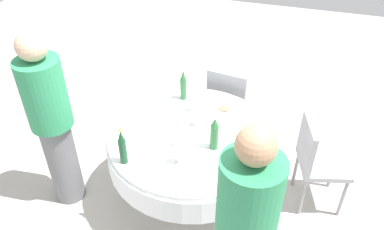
{
  "coord_description": "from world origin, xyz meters",
  "views": [
    {
      "loc": [
        -0.71,
        2.33,
        2.76
      ],
      "look_at": [
        0.0,
        0.0,
        0.93
      ],
      "focal_mm": 36.23,
      "sensor_mm": 36.0,
      "label": 1
    }
  ],
  "objects_px": {
    "wine_glass_south": "(195,101)",
    "chair_right": "(316,157)",
    "bottle_green_near": "(183,86)",
    "wine_glass_left": "(180,136)",
    "person_front": "(52,121)",
    "chair_inner": "(229,99)",
    "bottle_green_east": "(214,134)",
    "wine_glass_rear": "(178,152)",
    "plate_left": "(224,109)",
    "wine_glass_inner": "(195,115)",
    "plate_north": "(231,163)",
    "plate_outer": "(156,130)",
    "bottle_dark_green_front": "(122,147)",
    "dining_table": "(192,147)",
    "wine_glass_right": "(185,124)"
  },
  "relations": [
    {
      "from": "wine_glass_south",
      "to": "chair_right",
      "type": "relative_size",
      "value": 0.18
    },
    {
      "from": "bottle_green_near",
      "to": "wine_glass_left",
      "type": "height_order",
      "value": "bottle_green_near"
    },
    {
      "from": "chair_right",
      "to": "wine_glass_south",
      "type": "bearing_deg",
      "value": -107.03
    },
    {
      "from": "wine_glass_left",
      "to": "person_front",
      "type": "bearing_deg",
      "value": 7.9
    },
    {
      "from": "person_front",
      "to": "chair_inner",
      "type": "height_order",
      "value": "person_front"
    },
    {
      "from": "bottle_green_east",
      "to": "wine_glass_south",
      "type": "xyz_separation_m",
      "value": [
        0.28,
        -0.42,
        -0.03
      ]
    },
    {
      "from": "wine_glass_rear",
      "to": "plate_left",
      "type": "bearing_deg",
      "value": -103.92
    },
    {
      "from": "bottle_green_near",
      "to": "wine_glass_south",
      "type": "height_order",
      "value": "bottle_green_near"
    },
    {
      "from": "wine_glass_inner",
      "to": "wine_glass_left",
      "type": "bearing_deg",
      "value": 83.46
    },
    {
      "from": "plate_north",
      "to": "plate_outer",
      "type": "bearing_deg",
      "value": -17.08
    },
    {
      "from": "bottle_dark_green_front",
      "to": "person_front",
      "type": "relative_size",
      "value": 0.19
    },
    {
      "from": "bottle_green_near",
      "to": "dining_table",
      "type": "bearing_deg",
      "value": 115.58
    },
    {
      "from": "wine_glass_inner",
      "to": "person_front",
      "type": "relative_size",
      "value": 0.09
    },
    {
      "from": "bottle_green_east",
      "to": "bottle_dark_green_front",
      "type": "height_order",
      "value": "bottle_dark_green_front"
    },
    {
      "from": "chair_right",
      "to": "wine_glass_right",
      "type": "bearing_deg",
      "value": -89.27
    },
    {
      "from": "wine_glass_right",
      "to": "plate_left",
      "type": "height_order",
      "value": "wine_glass_right"
    },
    {
      "from": "bottle_green_near",
      "to": "chair_right",
      "type": "bearing_deg",
      "value": 170.48
    },
    {
      "from": "bottle_green_near",
      "to": "plate_north",
      "type": "distance_m",
      "value": 0.95
    },
    {
      "from": "bottle_green_east",
      "to": "plate_left",
      "type": "distance_m",
      "value": 0.52
    },
    {
      "from": "chair_right",
      "to": "wine_glass_inner",
      "type": "bearing_deg",
      "value": -96.42
    },
    {
      "from": "bottle_green_near",
      "to": "wine_glass_left",
      "type": "distance_m",
      "value": 0.67
    },
    {
      "from": "wine_glass_inner",
      "to": "dining_table",
      "type": "bearing_deg",
      "value": 95.51
    },
    {
      "from": "plate_outer",
      "to": "chair_right",
      "type": "xyz_separation_m",
      "value": [
        -1.31,
        -0.31,
        -0.23
      ]
    },
    {
      "from": "wine_glass_left",
      "to": "plate_left",
      "type": "relative_size",
      "value": 0.63
    },
    {
      "from": "wine_glass_rear",
      "to": "wine_glass_inner",
      "type": "height_order",
      "value": "wine_glass_rear"
    },
    {
      "from": "dining_table",
      "to": "bottle_dark_green_front",
      "type": "distance_m",
      "value": 0.67
    },
    {
      "from": "wine_glass_inner",
      "to": "plate_north",
      "type": "height_order",
      "value": "wine_glass_inner"
    },
    {
      "from": "wine_glass_south",
      "to": "wine_glass_inner",
      "type": "relative_size",
      "value": 1.08
    },
    {
      "from": "chair_right",
      "to": "bottle_green_east",
      "type": "bearing_deg",
      "value": -79.58
    },
    {
      "from": "wine_glass_right",
      "to": "wine_glass_inner",
      "type": "distance_m",
      "value": 0.15
    },
    {
      "from": "bottle_dark_green_front",
      "to": "plate_north",
      "type": "xyz_separation_m",
      "value": [
        -0.77,
        -0.21,
        -0.13
      ]
    },
    {
      "from": "wine_glass_south",
      "to": "plate_outer",
      "type": "distance_m",
      "value": 0.43
    },
    {
      "from": "bottle_green_near",
      "to": "plate_north",
      "type": "relative_size",
      "value": 1.22
    },
    {
      "from": "plate_north",
      "to": "chair_right",
      "type": "distance_m",
      "value": 0.85
    },
    {
      "from": "bottle_dark_green_front",
      "to": "chair_right",
      "type": "height_order",
      "value": "bottle_dark_green_front"
    },
    {
      "from": "plate_outer",
      "to": "plate_north",
      "type": "relative_size",
      "value": 0.87
    },
    {
      "from": "plate_north",
      "to": "plate_left",
      "type": "bearing_deg",
      "value": -72.8
    },
    {
      "from": "wine_glass_rear",
      "to": "chair_inner",
      "type": "height_order",
      "value": "wine_glass_rear"
    },
    {
      "from": "wine_glass_south",
      "to": "wine_glass_rear",
      "type": "xyz_separation_m",
      "value": [
        -0.06,
        0.66,
        -0.0
      ]
    },
    {
      "from": "wine_glass_south",
      "to": "person_front",
      "type": "height_order",
      "value": "person_front"
    },
    {
      "from": "dining_table",
      "to": "plate_north",
      "type": "distance_m",
      "value": 0.48
    },
    {
      "from": "wine_glass_rear",
      "to": "plate_outer",
      "type": "bearing_deg",
      "value": -46.45
    },
    {
      "from": "wine_glass_right",
      "to": "wine_glass_left",
      "type": "height_order",
      "value": "wine_glass_right"
    },
    {
      "from": "bottle_green_near",
      "to": "wine_glass_inner",
      "type": "height_order",
      "value": "bottle_green_near"
    },
    {
      "from": "bottle_green_near",
      "to": "plate_outer",
      "type": "height_order",
      "value": "bottle_green_near"
    },
    {
      "from": "person_front",
      "to": "chair_inner",
      "type": "bearing_deg",
      "value": -60.78
    },
    {
      "from": "bottle_green_east",
      "to": "wine_glass_left",
      "type": "height_order",
      "value": "bottle_green_east"
    },
    {
      "from": "bottle_green_east",
      "to": "wine_glass_rear",
      "type": "bearing_deg",
      "value": 48.09
    },
    {
      "from": "wine_glass_right",
      "to": "person_front",
      "type": "relative_size",
      "value": 0.09
    },
    {
      "from": "bottle_green_east",
      "to": "bottle_dark_green_front",
      "type": "distance_m",
      "value": 0.7
    }
  ]
}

